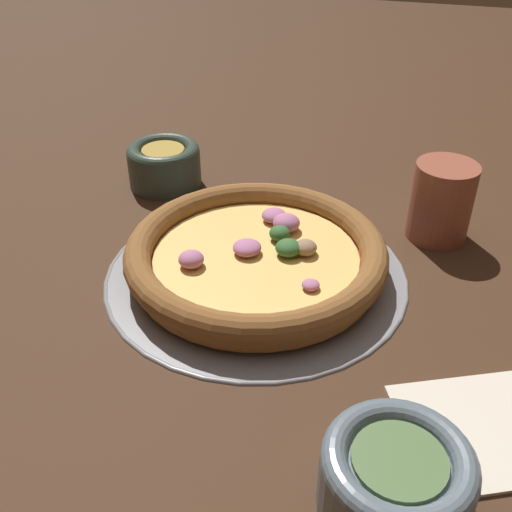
{
  "coord_description": "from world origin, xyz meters",
  "views": [
    {
      "loc": [
        0.15,
        -0.52,
        0.4
      ],
      "look_at": [
        0.0,
        0.0,
        0.03
      ],
      "focal_mm": 42.0,
      "sensor_mm": 36.0,
      "label": 1
    }
  ],
  "objects_px": {
    "drinking_cup": "(441,202)",
    "pizza_tray": "(256,272)",
    "bowl_near": "(164,163)",
    "pizza": "(256,255)",
    "bowl_far": "(396,477)",
    "napkin": "(495,427)"
  },
  "relations": [
    {
      "from": "bowl_far",
      "to": "pizza",
      "type": "bearing_deg",
      "value": 125.6
    },
    {
      "from": "bowl_near",
      "to": "pizza_tray",
      "type": "bearing_deg",
      "value": -43.03
    },
    {
      "from": "bowl_near",
      "to": "bowl_far",
      "type": "distance_m",
      "value": 0.55
    },
    {
      "from": "pizza_tray",
      "to": "pizza",
      "type": "distance_m",
      "value": 0.02
    },
    {
      "from": "pizza_tray",
      "to": "bowl_near",
      "type": "xyz_separation_m",
      "value": [
        -0.19,
        0.17,
        0.03
      ]
    },
    {
      "from": "bowl_near",
      "to": "bowl_far",
      "type": "xyz_separation_m",
      "value": [
        0.36,
        -0.42,
        -0.0
      ]
    },
    {
      "from": "bowl_near",
      "to": "drinking_cup",
      "type": "height_order",
      "value": "drinking_cup"
    },
    {
      "from": "pizza_tray",
      "to": "napkin",
      "type": "xyz_separation_m",
      "value": [
        0.25,
        -0.15,
        0.0
      ]
    },
    {
      "from": "pizza",
      "to": "bowl_near",
      "type": "relative_size",
      "value": 2.86
    },
    {
      "from": "napkin",
      "to": "bowl_near",
      "type": "bearing_deg",
      "value": 143.28
    },
    {
      "from": "bowl_near",
      "to": "napkin",
      "type": "distance_m",
      "value": 0.54
    },
    {
      "from": "pizza",
      "to": "drinking_cup",
      "type": "height_order",
      "value": "drinking_cup"
    },
    {
      "from": "bowl_near",
      "to": "bowl_far",
      "type": "bearing_deg",
      "value": -49.15
    },
    {
      "from": "bowl_near",
      "to": "drinking_cup",
      "type": "xyz_separation_m",
      "value": [
        0.37,
        -0.03,
        0.02
      ]
    },
    {
      "from": "bowl_near",
      "to": "drinking_cup",
      "type": "relative_size",
      "value": 1.05
    },
    {
      "from": "bowl_far",
      "to": "pizza_tray",
      "type": "bearing_deg",
      "value": 125.69
    },
    {
      "from": "pizza_tray",
      "to": "drinking_cup",
      "type": "bearing_deg",
      "value": 36.92
    },
    {
      "from": "bowl_near",
      "to": "napkin",
      "type": "bearing_deg",
      "value": -36.72
    },
    {
      "from": "drinking_cup",
      "to": "pizza_tray",
      "type": "bearing_deg",
      "value": -143.08
    },
    {
      "from": "pizza",
      "to": "napkin",
      "type": "height_order",
      "value": "pizza"
    },
    {
      "from": "bowl_far",
      "to": "napkin",
      "type": "bearing_deg",
      "value": 51.06
    },
    {
      "from": "drinking_cup",
      "to": "bowl_near",
      "type": "bearing_deg",
      "value": 175.27
    }
  ]
}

